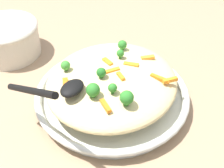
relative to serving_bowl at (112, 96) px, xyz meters
name	(u,v)px	position (x,y,z in m)	size (l,w,h in m)	color
ground_plane	(112,102)	(0.00, 0.00, -0.02)	(2.40, 2.40, 0.00)	#9E7F60
serving_bowl	(112,96)	(0.00, 0.00, 0.00)	(0.35, 0.35, 0.04)	silver
pasta_mound	(112,82)	(0.00, 0.00, 0.04)	(0.30, 0.28, 0.06)	#DBC689
carrot_piece_0	(121,76)	(-0.01, -0.03, 0.07)	(0.02, 0.01, 0.01)	orange
carrot_piece_1	(108,62)	(0.02, 0.02, 0.07)	(0.03, 0.01, 0.01)	orange
carrot_piece_2	(106,106)	(-0.09, -0.04, 0.07)	(0.03, 0.01, 0.01)	orange
carrot_piece_3	(131,65)	(0.04, -0.02, 0.07)	(0.03, 0.01, 0.01)	orange
carrot_piece_4	(148,58)	(0.09, -0.04, 0.07)	(0.03, 0.01, 0.01)	orange
carrot_piece_5	(111,69)	(0.00, 0.00, 0.07)	(0.03, 0.01, 0.01)	orange
carrot_piece_6	(160,78)	(0.03, -0.10, 0.07)	(0.04, 0.01, 0.01)	orange
carrot_piece_7	(170,80)	(0.04, -0.12, 0.07)	(0.03, 0.01, 0.01)	orange
carrot_piece_8	(65,84)	(-0.08, 0.06, 0.07)	(0.03, 0.01, 0.01)	orange
broccoli_floret_0	(113,88)	(-0.06, -0.03, 0.08)	(0.02, 0.02, 0.02)	#296820
broccoli_floret_1	(93,90)	(-0.08, -0.01, 0.08)	(0.03, 0.03, 0.03)	#296820
broccoli_floret_2	(127,98)	(-0.07, -0.07, 0.08)	(0.03, 0.03, 0.03)	#296820
broccoli_floret_3	(101,73)	(-0.03, 0.01, 0.08)	(0.02, 0.02, 0.03)	#205B1C
broccoli_floret_4	(122,45)	(0.09, 0.03, 0.08)	(0.02, 0.02, 0.03)	#296820
broccoli_floret_5	(65,65)	(-0.04, 0.09, 0.08)	(0.02, 0.02, 0.02)	#377928
broccoli_floret_6	(120,53)	(0.05, 0.01, 0.08)	(0.02, 0.02, 0.02)	#296820
serving_spoon	(56,89)	(-0.13, 0.04, 0.10)	(0.14, 0.17, 0.11)	black
companion_bowl	(7,38)	(0.02, 0.34, 0.03)	(0.17, 0.17, 0.09)	beige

